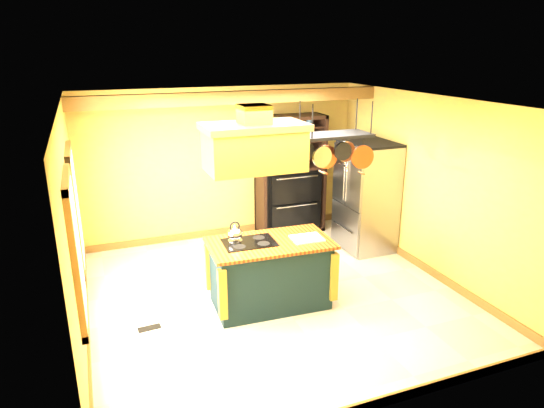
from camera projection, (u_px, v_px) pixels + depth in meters
floor at (274, 294)px, 6.89m from camera, size 5.00×5.00×0.00m
ceiling at (274, 102)px, 6.05m from camera, size 5.00×5.00×0.00m
wall_back at (223, 164)px, 8.69m from camera, size 5.00×0.02×2.70m
wall_front at (377, 287)px, 4.26m from camera, size 5.00×0.02×2.70m
wall_left at (73, 228)px, 5.61m from camera, size 0.02×5.00×2.70m
wall_right at (427, 186)px, 7.33m from camera, size 0.02×5.00×2.70m
ceiling_beam at (234, 98)px, 7.59m from camera, size 5.00×0.15×0.20m
window_near at (76, 250)px, 4.90m from camera, size 0.06×1.06×1.56m
window_far at (76, 208)px, 6.14m from camera, size 0.06×1.06×1.56m
kitchen_island at (270, 273)px, 6.49m from camera, size 1.66×0.97×1.11m
range_hood at (254, 145)px, 5.88m from camera, size 1.25×0.71×0.80m
pot_rack at (335, 145)px, 6.28m from camera, size 1.02×0.46×0.89m
refrigerator at (366, 199)px, 8.24m from camera, size 0.79×0.93×1.82m
hutch at (289, 187)px, 9.04m from camera, size 1.24×0.56×2.19m
floor_register at (149, 328)px, 6.05m from camera, size 0.29×0.14×0.01m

